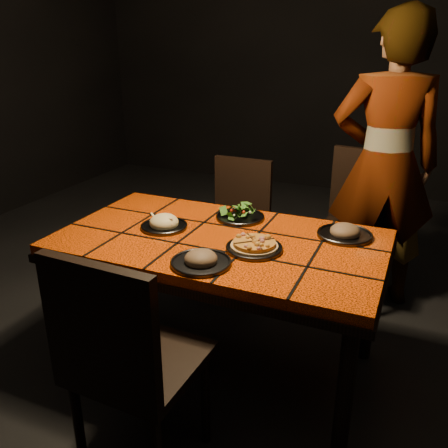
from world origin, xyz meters
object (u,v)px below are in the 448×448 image
at_px(diner, 385,165).
at_px(chair_near, 125,357).
at_px(chair_far_right, 358,217).
at_px(plate_pizza, 254,246).
at_px(plate_pasta, 164,224).
at_px(chair_far_left, 237,217).
at_px(dining_table, 220,252).

bearing_deg(diner, chair_near, 54.52).
bearing_deg(diner, chair_far_right, -3.45).
bearing_deg(plate_pizza, chair_near, -108.16).
distance_m(plate_pizza, plate_pasta, 0.53).
height_order(chair_far_left, plate_pasta, chair_far_left).
relative_size(chair_far_left, diner, 0.49).
distance_m(diner, plate_pasta, 1.46).
bearing_deg(dining_table, plate_pizza, -19.72).
bearing_deg(plate_pasta, diner, 48.04).
bearing_deg(chair_near, chair_far_right, -104.50).
xyz_separation_m(dining_table, chair_far_right, (0.53, 1.05, -0.09)).
xyz_separation_m(diner, plate_pizza, (-0.45, -1.15, -0.16)).
height_order(chair_near, diner, diner).
distance_m(dining_table, chair_far_left, 0.90).
xyz_separation_m(dining_table, chair_far_left, (-0.25, 0.86, -0.15)).
distance_m(dining_table, diner, 1.29).
height_order(chair_far_left, plate_pizza, chair_far_left).
distance_m(chair_near, plate_pizza, 0.79).
relative_size(dining_table, diner, 0.87).
bearing_deg(chair_near, dining_table, -89.89).
bearing_deg(chair_far_right, plate_pasta, -122.33).
height_order(dining_table, plate_pizza, plate_pizza).
bearing_deg(plate_pasta, chair_far_right, 51.21).
height_order(dining_table, chair_near, chair_near).
distance_m(dining_table, plate_pasta, 0.33).
distance_m(chair_far_right, plate_pasta, 1.37).
xyz_separation_m(chair_far_left, diner, (0.91, 0.22, 0.41)).
height_order(chair_far_left, diner, diner).
relative_size(diner, plate_pizza, 5.92).
xyz_separation_m(chair_near, plate_pasta, (-0.29, 0.80, 0.19)).
bearing_deg(plate_pasta, chair_near, -70.25).
relative_size(chair_near, chair_far_right, 1.01).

